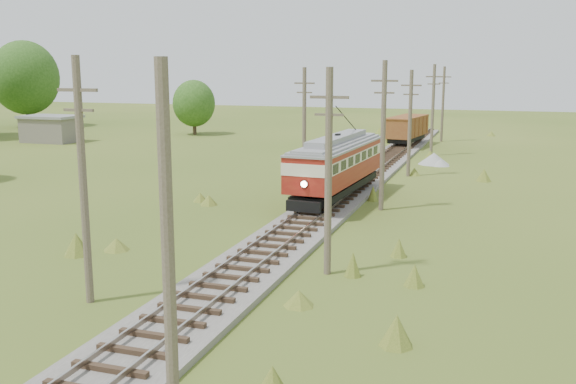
% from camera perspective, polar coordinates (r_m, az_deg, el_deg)
% --- Properties ---
extents(railbed_main, '(3.60, 96.00, 0.57)m').
position_cam_1_polar(railbed_main, '(43.13, 4.80, -0.23)').
color(railbed_main, '#605B54').
rests_on(railbed_main, ground).
extents(streetcar, '(3.59, 12.50, 5.67)m').
position_cam_1_polar(streetcar, '(41.42, 4.41, 2.74)').
color(streetcar, black).
rests_on(streetcar, ground).
extents(gondola, '(3.82, 8.63, 2.77)m').
position_cam_1_polar(gondola, '(71.96, 10.53, 5.63)').
color(gondola, black).
rests_on(gondola, ground).
extents(gravel_pile, '(2.87, 3.04, 1.04)m').
position_cam_1_polar(gravel_pile, '(59.05, 12.93, 2.86)').
color(gravel_pile, gray).
rests_on(gravel_pile, ground).
extents(utility_pole_r_1, '(0.30, 0.30, 8.80)m').
position_cam_1_polar(utility_pole_r_1, '(14.54, -10.60, -5.86)').
color(utility_pole_r_1, brown).
rests_on(utility_pole_r_1, ground).
extents(utility_pole_r_2, '(1.60, 0.30, 8.60)m').
position_cam_1_polar(utility_pole_r_2, '(26.31, 3.62, 1.92)').
color(utility_pole_r_2, brown).
rests_on(utility_pole_r_2, ground).
extents(utility_pole_r_3, '(1.60, 0.30, 9.00)m').
position_cam_1_polar(utility_pole_r_3, '(38.91, 8.45, 5.07)').
color(utility_pole_r_3, brown).
rests_on(utility_pole_r_3, ground).
extents(utility_pole_r_4, '(1.60, 0.30, 8.40)m').
position_cam_1_polar(utility_pole_r_4, '(51.76, 10.79, 6.11)').
color(utility_pole_r_4, brown).
rests_on(utility_pole_r_4, ground).
extents(utility_pole_r_5, '(1.60, 0.30, 8.90)m').
position_cam_1_polar(utility_pole_r_5, '(64.57, 12.75, 7.19)').
color(utility_pole_r_5, brown).
rests_on(utility_pole_r_5, ground).
extents(utility_pole_r_6, '(1.60, 0.30, 8.70)m').
position_cam_1_polar(utility_pole_r_6, '(77.52, 13.61, 7.68)').
color(utility_pole_r_6, brown).
rests_on(utility_pole_r_6, ground).
extents(utility_pole_l_a, '(1.60, 0.30, 9.00)m').
position_cam_1_polar(utility_pole_l_a, '(24.12, -17.77, 1.07)').
color(utility_pole_l_a, brown).
rests_on(utility_pole_l_a, ground).
extents(utility_pole_l_b, '(1.60, 0.30, 8.60)m').
position_cam_1_polar(utility_pole_l_b, '(49.46, 1.46, 6.20)').
color(utility_pole_l_b, brown).
rests_on(utility_pole_l_b, ground).
extents(tree_left_5, '(9.66, 9.66, 12.44)m').
position_cam_1_polar(tree_left_5, '(101.49, -22.34, 9.38)').
color(tree_left_5, '#38281C').
rests_on(tree_left_5, ground).
extents(tree_mid_a, '(5.46, 5.46, 7.03)m').
position_cam_1_polar(tree_mid_a, '(84.29, -8.36, 7.80)').
color(tree_mid_a, '#38281C').
rests_on(tree_mid_a, ground).
extents(shed, '(6.40, 4.40, 3.10)m').
position_cam_1_polar(shed, '(80.02, -20.30, 5.31)').
color(shed, slate).
rests_on(shed, ground).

